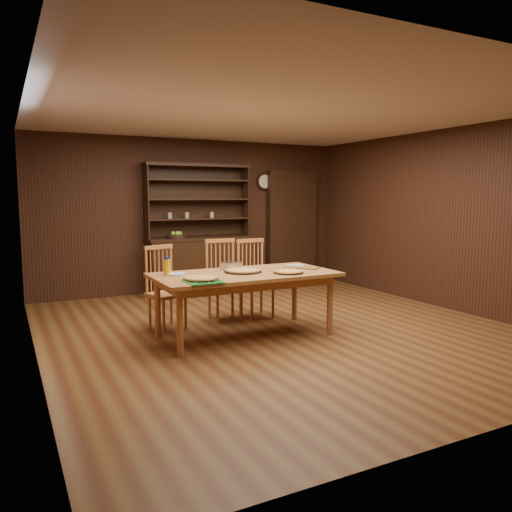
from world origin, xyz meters
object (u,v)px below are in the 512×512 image
chair_left (164,285)px  juice_bottle (167,267)px  chair_center (223,277)px  chair_right (254,276)px  china_hutch (200,257)px  dining_table (245,279)px

chair_left → juice_bottle: chair_left is taller
chair_center → chair_right: 0.44m
china_hutch → chair_right: size_ratio=2.06×
china_hutch → chair_right: bearing=-89.0°
china_hutch → dining_table: size_ratio=1.03×
chair_center → chair_right: (0.44, -0.04, -0.01)m
dining_table → chair_right: chair_right is taller
china_hutch → juice_bottle: size_ratio=10.55×
dining_table → juice_bottle: 0.90m
dining_table → juice_bottle: juice_bottle is taller
dining_table → chair_left: size_ratio=2.04×
china_hutch → chair_right: 1.97m
china_hutch → juice_bottle: 2.90m
china_hutch → chair_right: (0.03, -1.97, -0.04)m
chair_left → chair_right: size_ratio=0.98×
dining_table → chair_right: size_ratio=2.00×
chair_left → chair_center: size_ratio=0.97×
juice_bottle → dining_table: bearing=-17.5°
china_hutch → chair_left: 2.38m
chair_left → juice_bottle: size_ratio=5.00×
china_hutch → chair_left: size_ratio=2.11×
chair_center → chair_right: chair_center is taller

